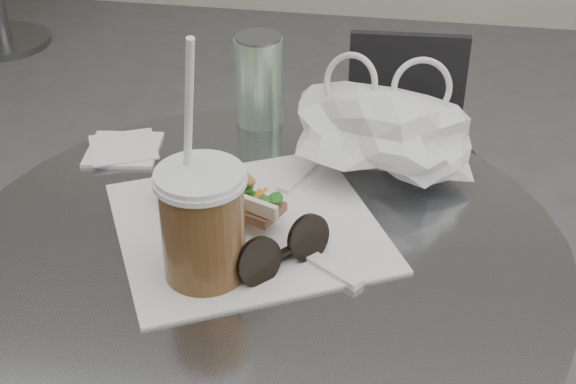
% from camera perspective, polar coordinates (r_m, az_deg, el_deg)
% --- Properties ---
extents(chair_far, '(0.34, 0.35, 0.65)m').
position_cam_1_polar(chair_far, '(1.91, 7.90, -0.39)').
color(chair_far, '#2D2D30').
rests_on(chair_far, ground).
extents(sandwich_paper, '(0.42, 0.42, 0.00)m').
position_cam_1_polar(sandwich_paper, '(1.02, -2.89, -2.44)').
color(sandwich_paper, white).
rests_on(sandwich_paper, cafe_table).
extents(banh_mi, '(0.23, 0.16, 0.07)m').
position_cam_1_polar(banh_mi, '(1.02, -4.84, 0.07)').
color(banh_mi, '#AF8242').
rests_on(banh_mi, sandwich_paper).
extents(iced_coffee, '(0.10, 0.10, 0.30)m').
position_cam_1_polar(iced_coffee, '(0.90, -6.10, -2.21)').
color(iced_coffee, brown).
rests_on(iced_coffee, cafe_table).
extents(sunglasses, '(0.11, 0.12, 0.06)m').
position_cam_1_polar(sunglasses, '(0.94, -0.38, -4.31)').
color(sunglasses, black).
rests_on(sunglasses, cafe_table).
extents(plastic_bag, '(0.26, 0.21, 0.12)m').
position_cam_1_polar(plastic_bag, '(1.11, 6.68, 4.16)').
color(plastic_bag, white).
rests_on(plastic_bag, cafe_table).
extents(napkin_stack, '(0.13, 0.13, 0.01)m').
position_cam_1_polar(napkin_stack, '(1.21, -11.63, 3.03)').
color(napkin_stack, white).
rests_on(napkin_stack, cafe_table).
extents(drink_can, '(0.07, 0.07, 0.14)m').
position_cam_1_polar(drink_can, '(1.24, -2.09, 7.96)').
color(drink_can, '#5B9D63').
rests_on(drink_can, cafe_table).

